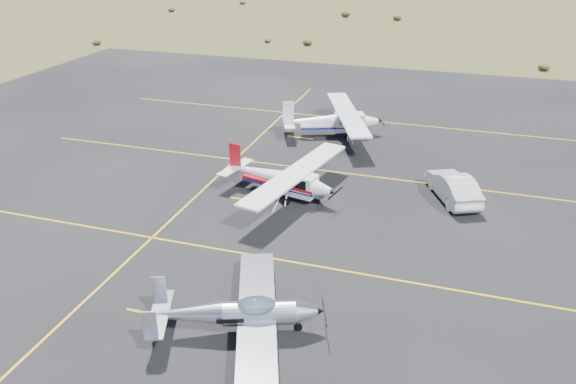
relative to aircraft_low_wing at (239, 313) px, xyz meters
The scene contains 6 objects.
ground 3.73m from the aircraft_low_wing, 106.68° to the left, with size 1600.00×1600.00×0.00m, color #383D1C.
apron 10.55m from the aircraft_low_wing, 95.66° to the left, with size 72.00×72.00×0.02m, color black.
aircraft_low_wing is the anchor object (origin of this frame).
aircraft_cessna 12.39m from the aircraft_low_wing, 101.05° to the left, with size 6.54×10.30×2.60m.
aircraft_plain 23.18m from the aircraft_low_wing, 94.72° to the left, with size 7.71×10.51×2.73m.
sedan 16.37m from the aircraft_low_wing, 63.77° to the left, with size 1.67×4.80×1.58m, color silver.
Camera 1 is at (8.09, -19.43, 14.40)m, focal length 35.00 mm.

